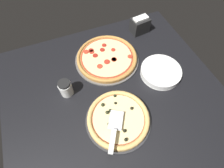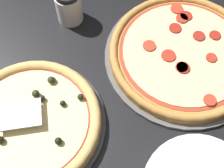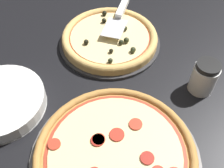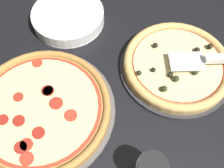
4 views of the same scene
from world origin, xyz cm
name	(u,v)px [view 1 (image 1 of 4)]	position (x,y,z in cm)	size (l,w,h in cm)	color
ground_plane	(117,101)	(0.00, 0.00, -1.80)	(122.38, 121.70, 3.60)	black
pizza_pan_front	(118,120)	(-4.14, -10.97, 0.50)	(33.99, 33.99, 1.00)	#2D2D30
pizza_front	(118,118)	(-4.16, -10.95, 2.56)	(31.95, 31.95, 4.09)	#DBAD60
pizza_pan_back	(107,59)	(5.11, 29.25, 0.50)	(40.58, 40.58, 1.00)	#565451
pizza_back	(107,57)	(5.10, 29.26, 2.38)	(38.15, 38.15, 2.72)	#B77F3D
serving_spatula	(113,136)	(-10.21, -19.07, 5.88)	(14.77, 20.35, 2.00)	silver
plate_stack	(161,72)	(31.10, 6.73, 2.10)	(24.15, 24.15, 4.20)	white
parmesan_shaker	(66,88)	(-24.53, 15.02, 4.95)	(7.14, 7.14, 10.09)	white
napkin_holder	(140,25)	(36.15, 45.56, 5.60)	(12.84, 10.06, 11.80)	black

